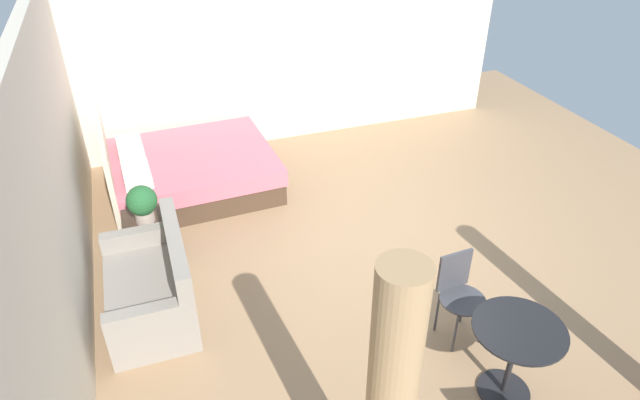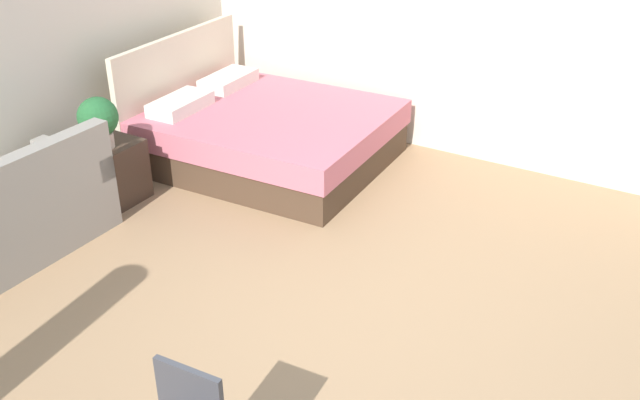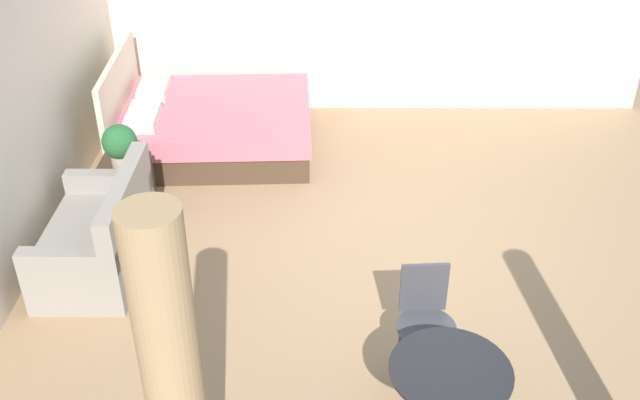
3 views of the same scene
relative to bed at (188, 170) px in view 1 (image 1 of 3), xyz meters
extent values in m
cube|color=#9E7A56|center=(-2.02, -1.94, -0.30)|extent=(9.31, 9.55, 0.02)
cube|color=beige|center=(-2.02, 1.33, 1.07)|extent=(9.31, 0.12, 2.71)
cube|color=beige|center=(1.13, -1.94, 1.07)|extent=(0.12, 6.55, 2.71)
cube|color=#473323|center=(0.00, -0.08, -0.14)|extent=(1.83, 2.11, 0.29)
cube|color=#C66675|center=(0.00, -0.08, 0.12)|extent=(1.87, 2.15, 0.23)
cube|color=beige|center=(-0.04, 0.97, 0.26)|extent=(1.81, 0.13, 1.10)
cube|color=silver|center=(-0.41, 0.64, 0.29)|extent=(0.64, 0.35, 0.12)
cube|color=silver|center=(0.36, 0.67, 0.29)|extent=(0.64, 0.35, 0.12)
cube|color=gray|center=(-2.27, 0.71, -0.08)|extent=(1.37, 0.79, 0.41)
cube|color=gray|center=(-2.27, 0.39, 0.36)|extent=(1.37, 0.15, 0.47)
cube|color=gray|center=(-1.66, 0.71, 0.22)|extent=(0.14, 0.79, 0.19)
cube|color=gray|center=(-2.88, 0.72, 0.22)|extent=(0.14, 0.79, 0.19)
cube|color=#38281E|center=(-1.31, 0.65, -0.02)|extent=(0.43, 0.45, 0.53)
cylinder|color=tan|center=(-1.41, 0.63, 0.31)|extent=(0.20, 0.20, 0.13)
sphere|color=#235B2D|center=(-1.41, 0.63, 0.51)|extent=(0.33, 0.33, 0.33)
cylinder|color=black|center=(-4.27, -2.03, -0.28)|extent=(0.45, 0.45, 0.02)
cylinder|color=black|center=(-4.27, -2.03, 0.08)|extent=(0.05, 0.05, 0.74)
cylinder|color=black|center=(-4.27, -2.03, 0.46)|extent=(0.75, 0.75, 0.02)
cylinder|color=#3F3F44|center=(-3.73, -1.85, -0.06)|extent=(0.02, 0.02, 0.45)
cylinder|color=#3F3F44|center=(-3.71, -2.15, -0.06)|extent=(0.02, 0.02, 0.45)
cylinder|color=#3F3F44|center=(-3.44, -1.84, -0.06)|extent=(0.02, 0.02, 0.45)
cylinder|color=#3F3F44|center=(-3.42, -2.13, -0.06)|extent=(0.02, 0.02, 0.45)
cylinder|color=#3F3F44|center=(-3.58, -1.99, 0.18)|extent=(0.45, 0.45, 0.02)
cube|color=#3F3F44|center=(-3.40, -1.98, 0.39)|extent=(0.05, 0.34, 0.40)
camera|label=1|loc=(-6.70, 0.51, 3.69)|focal=31.21mm
camera|label=2|loc=(-5.08, -3.63, 2.62)|focal=39.98mm
camera|label=3|loc=(-7.42, -1.26, 3.62)|focal=40.82mm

